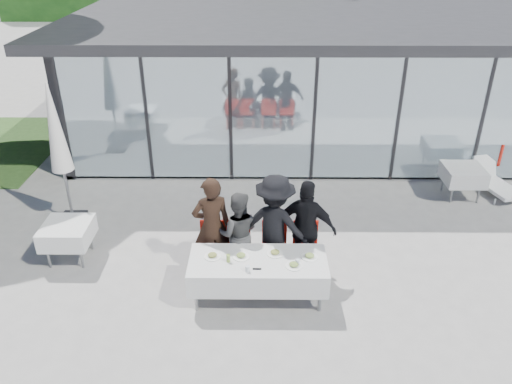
% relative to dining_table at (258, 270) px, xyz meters
% --- Properties ---
extents(ground, '(90.00, 90.00, 0.00)m').
position_rel_dining_table_xyz_m(ground, '(0.25, 0.35, -0.54)').
color(ground, gray).
rests_on(ground, ground).
extents(pavilion, '(14.80, 8.80, 3.44)m').
position_rel_dining_table_xyz_m(pavilion, '(2.26, 8.51, 1.61)').
color(pavilion, gray).
rests_on(pavilion, ground).
extents(dining_table, '(2.26, 0.96, 0.75)m').
position_rel_dining_table_xyz_m(dining_table, '(0.00, 0.00, 0.00)').
color(dining_table, silver).
rests_on(dining_table, ground).
extents(diner_a, '(0.85, 0.85, 1.87)m').
position_rel_dining_table_xyz_m(diner_a, '(-0.81, 0.74, 0.39)').
color(diner_a, black).
rests_on(diner_a, ground).
extents(diner_chair_a, '(0.44, 0.44, 0.97)m').
position_rel_dining_table_xyz_m(diner_chair_a, '(-0.81, 0.75, -0.00)').
color(diner_chair_a, red).
rests_on(diner_chair_a, ground).
extents(diner_b, '(0.77, 0.77, 1.58)m').
position_rel_dining_table_xyz_m(diner_b, '(-0.36, 0.74, 0.25)').
color(diner_b, '#4D4D4D').
rests_on(diner_b, ground).
extents(diner_chair_b, '(0.44, 0.44, 0.97)m').
position_rel_dining_table_xyz_m(diner_chair_b, '(-0.36, 0.75, -0.00)').
color(diner_chair_b, red).
rests_on(diner_chair_b, ground).
extents(diner_c, '(1.56, 1.56, 1.90)m').
position_rel_dining_table_xyz_m(diner_c, '(0.29, 0.74, 0.41)').
color(diner_c, black).
rests_on(diner_c, ground).
extents(diner_chair_c, '(0.44, 0.44, 0.97)m').
position_rel_dining_table_xyz_m(diner_chair_c, '(0.29, 0.75, -0.00)').
color(diner_chair_c, red).
rests_on(diner_chair_c, ground).
extents(diner_d, '(1.33, 1.33, 1.80)m').
position_rel_dining_table_xyz_m(diner_d, '(0.84, 0.74, 0.36)').
color(diner_d, black).
rests_on(diner_d, ground).
extents(diner_chair_d, '(0.44, 0.44, 0.97)m').
position_rel_dining_table_xyz_m(diner_chair_d, '(0.84, 0.75, -0.00)').
color(diner_chair_d, red).
rests_on(diner_chair_d, ground).
extents(plate_a, '(0.28, 0.28, 0.07)m').
position_rel_dining_table_xyz_m(plate_a, '(-0.75, 0.08, 0.24)').
color(plate_a, white).
rests_on(plate_a, dining_table).
extents(plate_b, '(0.28, 0.28, 0.07)m').
position_rel_dining_table_xyz_m(plate_b, '(-0.28, 0.08, 0.24)').
color(plate_b, white).
rests_on(plate_b, dining_table).
extents(plate_c, '(0.28, 0.28, 0.07)m').
position_rel_dining_table_xyz_m(plate_c, '(0.28, 0.17, 0.24)').
color(plate_c, white).
rests_on(plate_c, dining_table).
extents(plate_d, '(0.28, 0.28, 0.07)m').
position_rel_dining_table_xyz_m(plate_d, '(0.85, 0.08, 0.24)').
color(plate_d, white).
rests_on(plate_d, dining_table).
extents(plate_extra, '(0.28, 0.28, 0.07)m').
position_rel_dining_table_xyz_m(plate_extra, '(0.57, -0.17, 0.24)').
color(plate_extra, white).
rests_on(plate_extra, dining_table).
extents(juice_bottle, '(0.06, 0.06, 0.13)m').
position_rel_dining_table_xyz_m(juice_bottle, '(-0.48, -0.05, 0.28)').
color(juice_bottle, '#88A745').
rests_on(juice_bottle, dining_table).
extents(drinking_glasses, '(0.87, 0.25, 0.10)m').
position_rel_dining_table_xyz_m(drinking_glasses, '(0.23, -0.21, 0.26)').
color(drinking_glasses, silver).
rests_on(drinking_glasses, dining_table).
extents(folded_eyeglasses, '(0.14, 0.03, 0.01)m').
position_rel_dining_table_xyz_m(folded_eyeglasses, '(-0.01, -0.25, 0.22)').
color(folded_eyeglasses, black).
rests_on(folded_eyeglasses, dining_table).
extents(spare_table_left, '(0.86, 0.86, 0.74)m').
position_rel_dining_table_xyz_m(spare_table_left, '(-3.52, 1.08, 0.02)').
color(spare_table_left, silver).
rests_on(spare_table_left, ground).
extents(spare_table_right, '(0.86, 0.86, 0.74)m').
position_rel_dining_table_xyz_m(spare_table_right, '(4.65, 3.58, 0.02)').
color(spare_table_right, silver).
rests_on(spare_table_right, ground).
extents(spare_chair_b, '(0.60, 0.60, 0.97)m').
position_rel_dining_table_xyz_m(spare_chair_b, '(5.91, 4.53, -0.00)').
color(spare_chair_b, red).
rests_on(spare_chair_b, ground).
extents(market_umbrella, '(0.50, 0.50, 3.00)m').
position_rel_dining_table_xyz_m(market_umbrella, '(-3.95, 2.42, 1.39)').
color(market_umbrella, black).
rests_on(market_umbrella, ground).
extents(lounger, '(0.93, 1.44, 0.72)m').
position_rel_dining_table_xyz_m(lounger, '(5.53, 3.91, -0.28)').
color(lounger, white).
rests_on(lounger, ground).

